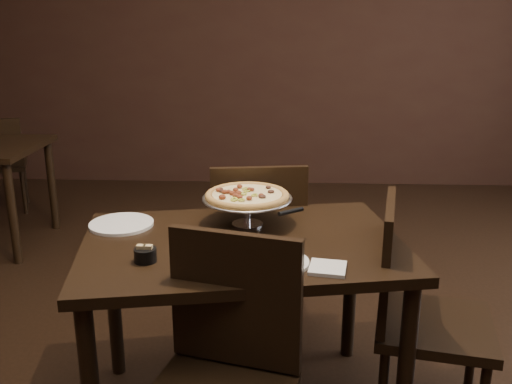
{
  "coord_description": "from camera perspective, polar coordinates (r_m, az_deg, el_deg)",
  "views": [
    {
      "loc": [
        0.12,
        -2.06,
        1.59
      ],
      "look_at": [
        0.02,
        0.04,
        0.95
      ],
      "focal_mm": 40.0,
      "sensor_mm": 36.0,
      "label": 1
    }
  ],
  "objects": [
    {
      "name": "parmesan_shaker",
      "position": [
        2.0,
        -4.35,
        -6.04
      ],
      "size": [
        0.06,
        0.06,
        0.1
      ],
      "color": "beige",
      "rests_on": "dining_table"
    },
    {
      "name": "packet_caddy",
      "position": [
        2.06,
        -11.01,
        -6.15
      ],
      "size": [
        0.08,
        0.08,
        0.06
      ],
      "rotation": [
        0.0,
        0.0,
        -0.06
      ],
      "color": "black",
      "rests_on": "dining_table"
    },
    {
      "name": "plate_left",
      "position": [
        2.44,
        -13.31,
        -3.14
      ],
      "size": [
        0.26,
        0.26,
        0.01
      ],
      "primitive_type": "cylinder",
      "color": "white",
      "rests_on": "dining_table"
    },
    {
      "name": "room",
      "position": [
        2.09,
        1.15,
        11.72
      ],
      "size": [
        6.04,
        7.04,
        2.84
      ],
      "color": "black",
      "rests_on": "ground"
    },
    {
      "name": "chair_far",
      "position": [
        2.82,
        0.08,
        -5.38
      ],
      "size": [
        0.5,
        0.5,
        0.95
      ],
      "rotation": [
        0.0,
        0.0,
        3.27
      ],
      "color": "black",
      "rests_on": "ground"
    },
    {
      "name": "plate_near",
      "position": [
        2.02,
        1.88,
        -7.01
      ],
      "size": [
        0.24,
        0.24,
        0.01
      ],
      "primitive_type": "cylinder",
      "color": "white",
      "rests_on": "dining_table"
    },
    {
      "name": "pepper_flake_shaker",
      "position": [
        1.98,
        -5.98,
        -6.28
      ],
      "size": [
        0.06,
        0.06,
        0.1
      ],
      "color": "maroon",
      "rests_on": "dining_table"
    },
    {
      "name": "dining_table",
      "position": [
        2.25,
        -1.34,
        -7.31
      ],
      "size": [
        1.36,
        1.03,
        0.77
      ],
      "rotation": [
        0.0,
        0.0,
        0.18
      ],
      "color": "black",
      "rests_on": "ground"
    },
    {
      "name": "serving_spatula",
      "position": [
        2.16,
        3.49,
        -2.01
      ],
      "size": [
        0.15,
        0.15,
        0.02
      ],
      "rotation": [
        0.0,
        0.0,
        -0.86
      ],
      "color": "silver",
      "rests_on": "pizza_stand"
    },
    {
      "name": "pizza_stand",
      "position": [
        2.34,
        -0.89,
        -0.41
      ],
      "size": [
        0.37,
        0.37,
        0.15
      ],
      "color": "silver",
      "rests_on": "dining_table"
    },
    {
      "name": "napkin_stack",
      "position": [
        1.98,
        7.18,
        -7.56
      ],
      "size": [
        0.14,
        0.14,
        0.01
      ],
      "primitive_type": "cube",
      "rotation": [
        0.0,
        0.0,
        -0.17
      ],
      "color": "silver",
      "rests_on": "dining_table"
    },
    {
      "name": "bg_chair_far",
      "position": [
        5.23,
        -24.17,
        2.82
      ],
      "size": [
        0.5,
        0.5,
        0.82
      ],
      "rotation": [
        0.0,
        0.0,
        3.52
      ],
      "color": "black",
      "rests_on": "ground"
    },
    {
      "name": "chair_near",
      "position": [
        1.89,
        -3.35,
        -17.71
      ],
      "size": [
        0.54,
        0.54,
        0.95
      ],
      "rotation": [
        0.0,
        0.0,
        -0.26
      ],
      "color": "black",
      "rests_on": "ground"
    },
    {
      "name": "chair_side",
      "position": [
        2.34,
        15.68,
        -11.18
      ],
      "size": [
        0.52,
        0.52,
        0.94
      ],
      "rotation": [
        0.0,
        0.0,
        1.37
      ],
      "color": "black",
      "rests_on": "ground"
    }
  ]
}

